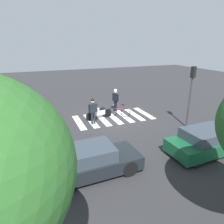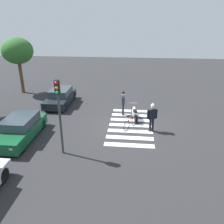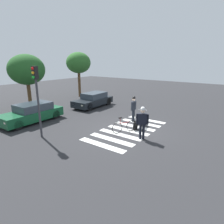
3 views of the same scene
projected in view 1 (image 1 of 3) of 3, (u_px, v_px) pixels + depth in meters
The scene contains 9 objects.
ground_plane at pixel (114, 117), 15.36m from camera, with size 60.00×60.00×0.00m, color #2B2B2D.
police_motorcycle at pixel (99, 113), 15.03m from camera, with size 2.12×0.67×1.02m.
leaning_bicycle at pixel (119, 112), 15.39m from camera, with size 1.53×0.86×1.01m.
officer_on_foot at pixel (115, 98), 16.44m from camera, with size 0.37×0.66×1.90m.
officer_by_motorcycle at pixel (93, 109), 13.79m from camera, with size 0.69×0.27×1.88m.
crosswalk_stripes at pixel (114, 117), 15.36m from camera, with size 5.85×2.93×0.01m.
car_green_compact at pixel (208, 141), 10.29m from camera, with size 4.45×1.88×1.35m.
car_black_suv at pixel (90, 161), 8.56m from camera, with size 4.26×1.83×1.33m.
traffic_light_pole at pixel (191, 87), 12.75m from camera, with size 0.34×0.27×4.06m.
Camera 1 is at (5.53, 13.27, 5.44)m, focal length 32.05 mm.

